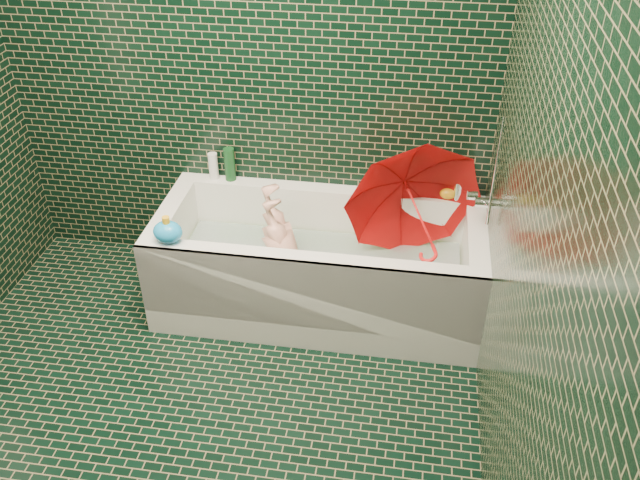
% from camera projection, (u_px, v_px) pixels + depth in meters
% --- Properties ---
extents(floor, '(2.80, 2.80, 0.00)m').
position_uv_depth(floor, '(183.00, 440.00, 2.99)').
color(floor, black).
rests_on(floor, ground).
extents(wall_back, '(2.80, 0.00, 2.80)m').
position_uv_depth(wall_back, '(243.00, 56.00, 3.42)').
color(wall_back, black).
rests_on(wall_back, floor).
extents(wall_right, '(0.00, 2.80, 2.80)m').
position_uv_depth(wall_right, '(536.00, 232.00, 2.12)').
color(wall_right, black).
rests_on(wall_right, floor).
extents(bathtub, '(1.70, 0.75, 0.55)m').
position_uv_depth(bathtub, '(319.00, 274.00, 3.63)').
color(bathtub, white).
rests_on(bathtub, floor).
extents(bath_mat, '(1.35, 0.47, 0.01)m').
position_uv_depth(bath_mat, '(319.00, 281.00, 3.68)').
color(bath_mat, green).
rests_on(bath_mat, bathtub).
extents(water, '(1.48, 0.53, 0.00)m').
position_uv_depth(water, '(319.00, 259.00, 3.60)').
color(water, silver).
rests_on(water, bathtub).
extents(faucet, '(0.18, 0.19, 0.55)m').
position_uv_depth(faucet, '(488.00, 196.00, 3.22)').
color(faucet, silver).
rests_on(faucet, wall_right).
extents(child, '(0.88, 0.45, 0.36)m').
position_uv_depth(child, '(289.00, 259.00, 3.58)').
color(child, '#F3AC98').
rests_on(child, bathtub).
extents(umbrella, '(1.01, 0.98, 0.91)m').
position_uv_depth(umbrella, '(420.00, 216.00, 3.38)').
color(umbrella, red).
rests_on(umbrella, bathtub).
extents(soap_bottle_a, '(0.12, 0.12, 0.25)m').
position_uv_depth(soap_bottle_a, '(457.00, 197.00, 3.64)').
color(soap_bottle_a, white).
rests_on(soap_bottle_a, bathtub).
extents(soap_bottle_b, '(0.12, 0.12, 0.21)m').
position_uv_depth(soap_bottle_b, '(454.00, 198.00, 3.63)').
color(soap_bottle_b, '#4F1F75').
rests_on(soap_bottle_b, bathtub).
extents(soap_bottle_c, '(0.18, 0.18, 0.19)m').
position_uv_depth(soap_bottle_c, '(457.00, 197.00, 3.64)').
color(soap_bottle_c, '#13421C').
rests_on(soap_bottle_c, bathtub).
extents(bottle_right_tall, '(0.07, 0.07, 0.24)m').
position_uv_depth(bottle_right_tall, '(437.00, 176.00, 3.59)').
color(bottle_right_tall, '#13421C').
rests_on(bottle_right_tall, bathtub).
extents(bottle_right_pump, '(0.06, 0.06, 0.18)m').
position_uv_depth(bottle_right_pump, '(459.00, 185.00, 3.56)').
color(bottle_right_pump, silver).
rests_on(bottle_right_pump, bathtub).
extents(bottle_left_tall, '(0.08, 0.08, 0.19)m').
position_uv_depth(bottle_left_tall, '(230.00, 164.00, 3.75)').
color(bottle_left_tall, '#13421C').
rests_on(bottle_left_tall, bathtub).
extents(bottle_left_short, '(0.06, 0.06, 0.15)m').
position_uv_depth(bottle_left_short, '(213.00, 166.00, 3.77)').
color(bottle_left_short, white).
rests_on(bottle_left_short, bathtub).
extents(rubber_duck, '(0.12, 0.10, 0.10)m').
position_uv_depth(rubber_duck, '(449.00, 192.00, 3.60)').
color(rubber_duck, '#F2AF18').
rests_on(rubber_duck, bathtub).
extents(bath_toy, '(0.17, 0.15, 0.14)m').
position_uv_depth(bath_toy, '(168.00, 232.00, 3.26)').
color(bath_toy, '#1993E8').
rests_on(bath_toy, bathtub).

